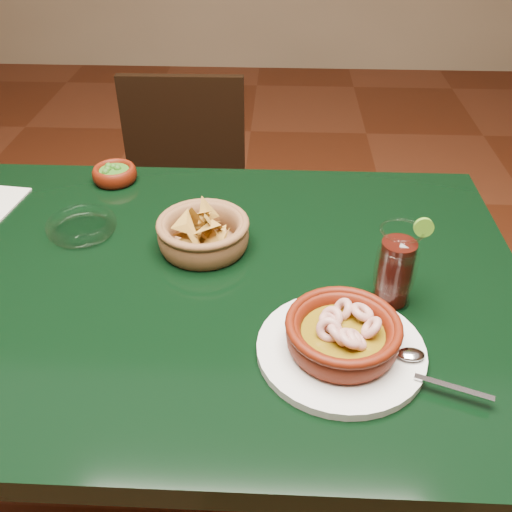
{
  "coord_description": "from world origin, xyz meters",
  "views": [
    {
      "loc": [
        0.17,
        -0.77,
        1.35
      ],
      "look_at": [
        0.14,
        -0.02,
        0.81
      ],
      "focal_mm": 40.0,
      "sensor_mm": 36.0,
      "label": 1
    }
  ],
  "objects_px": {
    "dining_table": "(180,318)",
    "chip_basket": "(203,234)",
    "shrimp_plate": "(343,338)",
    "cola_drink": "(396,267)",
    "dining_chair": "(184,209)"
  },
  "relations": [
    {
      "from": "dining_table",
      "to": "dining_chair",
      "type": "xyz_separation_m",
      "value": [
        -0.11,
        0.7,
        -0.2
      ]
    },
    {
      "from": "shrimp_plate",
      "to": "chip_basket",
      "type": "distance_m",
      "value": 0.35
    },
    {
      "from": "chip_basket",
      "to": "dining_table",
      "type": "bearing_deg",
      "value": -114.68
    },
    {
      "from": "chip_basket",
      "to": "cola_drink",
      "type": "bearing_deg",
      "value": -22.93
    },
    {
      "from": "dining_table",
      "to": "chip_basket",
      "type": "height_order",
      "value": "chip_basket"
    },
    {
      "from": "cola_drink",
      "to": "chip_basket",
      "type": "bearing_deg",
      "value": 157.07
    },
    {
      "from": "dining_chair",
      "to": "cola_drink",
      "type": "distance_m",
      "value": 0.96
    },
    {
      "from": "dining_table",
      "to": "shrimp_plate",
      "type": "xyz_separation_m",
      "value": [
        0.27,
        -0.17,
        0.13
      ]
    },
    {
      "from": "dining_chair",
      "to": "dining_table",
      "type": "bearing_deg",
      "value": -80.82
    },
    {
      "from": "dining_table",
      "to": "cola_drink",
      "type": "distance_m",
      "value": 0.4
    },
    {
      "from": "shrimp_plate",
      "to": "chip_basket",
      "type": "height_order",
      "value": "chip_basket"
    },
    {
      "from": "dining_table",
      "to": "shrimp_plate",
      "type": "distance_m",
      "value": 0.35
    },
    {
      "from": "shrimp_plate",
      "to": "cola_drink",
      "type": "relative_size",
      "value": 2.01
    },
    {
      "from": "cola_drink",
      "to": "dining_table",
      "type": "bearing_deg",
      "value": 172.17
    },
    {
      "from": "chip_basket",
      "to": "cola_drink",
      "type": "height_order",
      "value": "cola_drink"
    }
  ]
}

